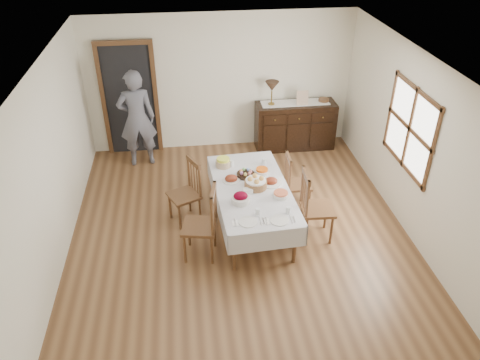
{
  "coord_description": "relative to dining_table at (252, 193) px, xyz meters",
  "views": [
    {
      "loc": [
        -0.7,
        -5.39,
        4.44
      ],
      "look_at": [
        0.0,
        0.1,
        0.95
      ],
      "focal_mm": 35.0,
      "sensor_mm": 36.0,
      "label": 1
    }
  ],
  "objects": [
    {
      "name": "carrot_bowl",
      "position": [
        0.21,
        0.38,
        0.13
      ],
      "size": [
        0.23,
        0.23,
        0.09
      ],
      "color": "white",
      "rests_on": "dining_table"
    },
    {
      "name": "bread_basket",
      "position": [
        0.05,
        0.0,
        0.16
      ],
      "size": [
        0.33,
        0.33,
        0.19
      ],
      "color": "brown",
      "rests_on": "dining_table"
    },
    {
      "name": "picture_frame",
      "position": [
        1.32,
        2.41,
        0.43
      ],
      "size": [
        0.22,
        0.08,
        0.28
      ],
      "color": "#CAA88D",
      "rests_on": "sideboard"
    },
    {
      "name": "setting_right",
      "position": [
        0.28,
        -0.78,
        0.11
      ],
      "size": [
        0.43,
        0.31,
        0.1
      ],
      "color": "white",
      "rests_on": "dining_table"
    },
    {
      "name": "deco_bowl",
      "position": [
        1.77,
        2.52,
        0.32
      ],
      "size": [
        0.2,
        0.2,
        0.06
      ],
      "color": "brown",
      "rests_on": "sideboard"
    },
    {
      "name": "person",
      "position": [
        -1.76,
        2.21,
        0.34
      ],
      "size": [
        0.65,
        0.46,
        1.93
      ],
      "primitive_type": "imported",
      "rotation": [
        0.0,
        0.0,
        3.27
      ],
      "color": "slate",
      "rests_on": "ground"
    },
    {
      "name": "casserole_dish",
      "position": [
        0.37,
        -0.28,
        0.13
      ],
      "size": [
        0.22,
        0.22,
        0.08
      ],
      "color": "white",
      "rests_on": "dining_table"
    },
    {
      "name": "ham_platter_a",
      "position": [
        -0.28,
        0.23,
        0.12
      ],
      "size": [
        0.26,
        0.26,
        0.11
      ],
      "color": "white",
      "rests_on": "dining_table"
    },
    {
      "name": "chair_left_far",
      "position": [
        -0.95,
        0.32,
        -0.11
      ],
      "size": [
        0.56,
        0.56,
        1.02
      ],
      "rotation": [
        0.0,
        0.0,
        -1.14
      ],
      "color": "brown",
      "rests_on": "ground"
    },
    {
      "name": "dining_table",
      "position": [
        0.0,
        0.0,
        0.0
      ],
      "size": [
        1.17,
        2.14,
        0.72
      ],
      "rotation": [
        0.0,
        0.0,
        0.06
      ],
      "color": "silver",
      "rests_on": "ground"
    },
    {
      "name": "glass_far_a",
      "position": [
        -0.23,
        0.64,
        0.14
      ],
      "size": [
        0.06,
        0.06,
        0.11
      ],
      "color": "white",
      "rests_on": "dining_table"
    },
    {
      "name": "runner",
      "position": [
        1.21,
        2.52,
        0.3
      ],
      "size": [
        1.3,
        0.35,
        0.01
      ],
      "color": "white",
      "rests_on": "sideboard"
    },
    {
      "name": "table_lamp",
      "position": [
        0.74,
        2.49,
        0.65
      ],
      "size": [
        0.26,
        0.26,
        0.46
      ],
      "color": "brown",
      "rests_on": "sideboard"
    },
    {
      "name": "beet_bowl",
      "position": [
        -0.21,
        -0.34,
        0.15
      ],
      "size": [
        0.26,
        0.26,
        0.16
      ],
      "color": "white",
      "rests_on": "dining_table"
    },
    {
      "name": "chair_right_far",
      "position": [
        0.76,
        0.44,
        -0.15
      ],
      "size": [
        0.41,
        0.41,
        0.95
      ],
      "rotation": [
        0.0,
        0.0,
        1.54
      ],
      "color": "brown",
      "rests_on": "ground"
    },
    {
      "name": "pineapple_bowl",
      "position": [
        -0.36,
        0.67,
        0.15
      ],
      "size": [
        0.24,
        0.24,
        0.14
      ],
      "color": "tan",
      "rests_on": "dining_table"
    },
    {
      "name": "glass_far_b",
      "position": [
        0.29,
        0.66,
        0.14
      ],
      "size": [
        0.07,
        0.07,
        0.1
      ],
      "color": "white",
      "rests_on": "dining_table"
    },
    {
      "name": "egg_basket",
      "position": [
        -0.05,
        0.33,
        0.12
      ],
      "size": [
        0.27,
        0.27,
        0.11
      ],
      "color": "black",
      "rests_on": "dining_table"
    },
    {
      "name": "sideboard",
      "position": [
        1.23,
        2.48,
        -0.17
      ],
      "size": [
        1.53,
        0.56,
        0.92
      ],
      "color": "black",
      "rests_on": "ground"
    },
    {
      "name": "chair_right_near",
      "position": [
        0.85,
        -0.34,
        -0.07
      ],
      "size": [
        0.49,
        0.49,
        1.11
      ],
      "rotation": [
        0.0,
        0.0,
        1.51
      ],
      "color": "brown",
      "rests_on": "ground"
    },
    {
      "name": "chair_left_near",
      "position": [
        -0.75,
        -0.54,
        -0.07
      ],
      "size": [
        0.54,
        0.54,
        1.1
      ],
      "rotation": [
        0.0,
        0.0,
        -1.76
      ],
      "color": "brown",
      "rests_on": "ground"
    },
    {
      "name": "butter_dish",
      "position": [
        -0.08,
        -0.13,
        0.12
      ],
      "size": [
        0.14,
        0.1,
        0.07
      ],
      "color": "white",
      "rests_on": "dining_table"
    },
    {
      "name": "ground",
      "position": [
        -0.19,
        -0.24,
        -0.63
      ],
      "size": [
        6.0,
        6.0,
        0.0
      ],
      "primitive_type": "plane",
      "color": "brown"
    },
    {
      "name": "room_shell",
      "position": [
        -0.34,
        0.18,
        1.01
      ],
      "size": [
        5.02,
        6.02,
        2.65
      ],
      "color": "silver",
      "rests_on": "ground"
    },
    {
      "name": "setting_left",
      "position": [
        -0.13,
        -0.76,
        0.11
      ],
      "size": [
        0.43,
        0.31,
        0.1
      ],
      "color": "white",
      "rests_on": "dining_table"
    },
    {
      "name": "ham_platter_b",
      "position": [
        0.3,
        0.09,
        0.12
      ],
      "size": [
        0.33,
        0.33,
        0.11
      ],
      "color": "white",
      "rests_on": "dining_table"
    }
  ]
}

